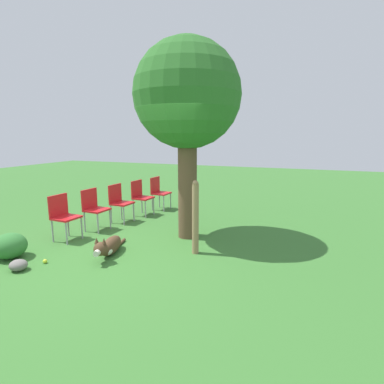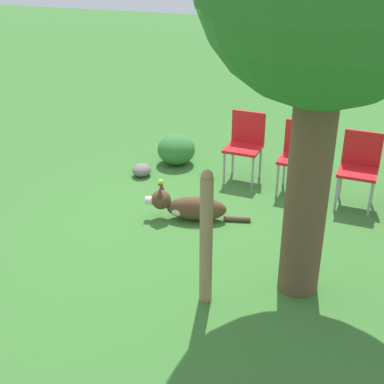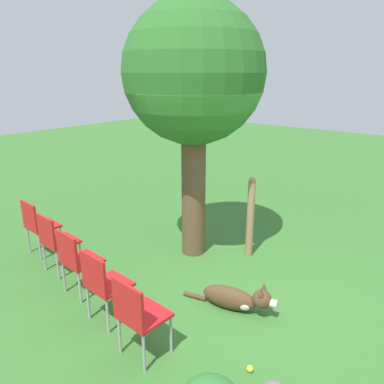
# 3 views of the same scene
# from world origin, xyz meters

# --- Properties ---
(ground_plane) EXTENTS (30.00, 30.00, 0.00)m
(ground_plane) POSITION_xyz_m (0.00, 0.00, 0.00)
(ground_plane) COLOR #38702D
(oak_tree) EXTENTS (2.01, 2.01, 3.75)m
(oak_tree) POSITION_xyz_m (0.69, 1.05, 2.69)
(oak_tree) COLOR brown
(oak_tree) RESTS_ON ground_plane
(dog) EXTENTS (0.41, 1.19, 0.42)m
(dog) POSITION_xyz_m (-0.20, -0.32, 0.16)
(dog) COLOR #513823
(dog) RESTS_ON ground_plane
(fence_post) EXTENTS (0.11, 0.11, 1.27)m
(fence_post) POSITION_xyz_m (1.13, 0.30, 0.64)
(fence_post) COLOR #937551
(fence_post) RESTS_ON ground_plane
(red_chair_0) EXTENTS (0.45, 0.47, 0.89)m
(red_chair_0) POSITION_xyz_m (-1.48, 0.02, 0.52)
(red_chair_0) COLOR red
(red_chair_0) RESTS_ON ground_plane
(red_chair_1) EXTENTS (0.45, 0.47, 0.89)m
(red_chair_1) POSITION_xyz_m (-1.34, 0.74, 0.52)
(red_chair_1) COLOR red
(red_chair_1) RESTS_ON ground_plane
(red_chair_2) EXTENTS (0.45, 0.47, 0.89)m
(red_chair_2) POSITION_xyz_m (-1.19, 1.45, 0.52)
(red_chair_2) COLOR red
(red_chair_2) RESTS_ON ground_plane
(red_chair_3) EXTENTS (0.45, 0.47, 0.89)m
(red_chair_3) POSITION_xyz_m (-1.04, 2.17, 0.52)
(red_chair_3) COLOR red
(red_chair_3) RESTS_ON ground_plane
(red_chair_4) EXTENTS (0.45, 0.47, 0.89)m
(red_chair_4) POSITION_xyz_m (-0.90, 2.88, 0.52)
(red_chair_4) COLOR red
(red_chair_4) RESTS_ON ground_plane
(tennis_ball) EXTENTS (0.07, 0.07, 0.07)m
(tennis_ball) POSITION_xyz_m (-0.96, -0.96, 0.03)
(tennis_ball) COLOR #CCE033
(tennis_ball) RESTS_ON ground_plane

